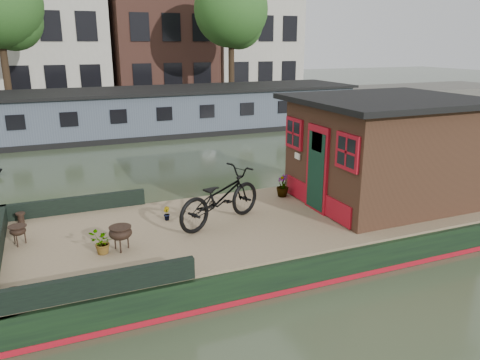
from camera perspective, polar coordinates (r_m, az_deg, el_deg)
name	(u,v)px	position (r m, az deg, el deg)	size (l,w,h in m)	color
ground	(298,240)	(10.61, 7.04, -7.26)	(120.00, 120.00, 0.00)	#324028
houseboat_hull	(243,238)	(9.95, 0.35, -7.07)	(14.01, 4.02, 0.60)	black
houseboat_deck	(299,214)	(10.37, 7.16, -4.09)	(11.80, 3.80, 0.05)	#837351
bow_bulwark	(50,242)	(9.06, -22.12, -7.00)	(3.00, 4.00, 0.35)	black
cabin	(384,149)	(11.24, 17.13, 3.58)	(4.00, 3.50, 2.42)	black
bicycle	(220,197)	(9.52, -2.45, -2.10)	(0.75, 2.15, 1.13)	black
potted_plant_b	(166,213)	(9.95, -8.96, -4.05)	(0.16, 0.13, 0.28)	brown
potted_plant_c	(102,243)	(8.62, -16.50, -7.35)	(0.38, 0.33, 0.43)	#A4622F
potted_plant_d	(283,185)	(11.32, 5.22, -0.66)	(0.31, 0.31, 0.55)	brown
brazier_front	(121,238)	(8.68, -14.32, -6.90)	(0.42, 0.42, 0.45)	black
brazier_rear	(18,235)	(9.56, -25.40, -6.10)	(0.35, 0.35, 0.37)	black
bollard_port	(21,218)	(10.69, -25.16, -4.19)	(0.19, 0.19, 0.22)	black
bollard_stbd	(14,297)	(7.57, -25.84, -12.69)	(0.20, 0.20, 0.23)	black
far_houseboat	(155,113)	(23.15, -10.38, 8.05)	(20.40, 4.40, 2.11)	#444D5B
quay	(131,107)	(29.55, -13.15, 8.65)	(60.00, 6.00, 0.90)	#47443F
tree_left	(0,8)	(27.54, -27.18, 18.18)	(4.40, 4.40, 7.40)	#332316
tree_right	(233,13)	(29.65, -0.88, 19.64)	(4.40, 4.40, 7.40)	#332316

